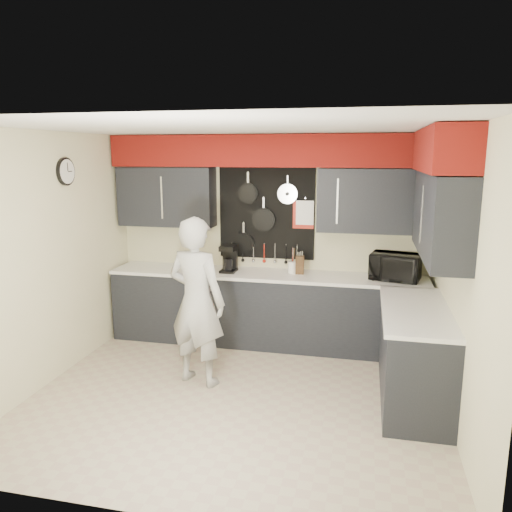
% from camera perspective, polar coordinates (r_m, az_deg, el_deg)
% --- Properties ---
extents(ground, '(4.00, 4.00, 0.00)m').
position_cam_1_polar(ground, '(5.16, -2.24, -15.68)').
color(ground, '#B4A98C').
rests_on(ground, ground).
extents(back_wall_assembly, '(4.00, 0.36, 2.60)m').
position_cam_1_polar(back_wall_assembly, '(6.16, 1.53, 8.28)').
color(back_wall_assembly, beige).
rests_on(back_wall_assembly, ground).
extents(right_wall_assembly, '(0.36, 3.50, 2.60)m').
position_cam_1_polar(right_wall_assembly, '(4.76, 20.66, 5.75)').
color(right_wall_assembly, beige).
rests_on(right_wall_assembly, ground).
extents(left_wall_assembly, '(0.05, 3.50, 2.60)m').
position_cam_1_polar(left_wall_assembly, '(5.57, -22.58, 0.02)').
color(left_wall_assembly, beige).
rests_on(left_wall_assembly, ground).
extents(base_cabinets, '(3.95, 2.20, 0.92)m').
position_cam_1_polar(base_cabinets, '(5.92, 5.18, -7.24)').
color(base_cabinets, black).
rests_on(base_cabinets, ground).
extents(microwave, '(0.63, 0.49, 0.31)m').
position_cam_1_polar(microwave, '(6.04, 15.63, -1.19)').
color(microwave, black).
rests_on(microwave, base_cabinets).
extents(knife_block, '(0.11, 0.11, 0.22)m').
position_cam_1_polar(knife_block, '(6.13, 5.03, -1.02)').
color(knife_block, '#331F10').
rests_on(knife_block, base_cabinets).
extents(utensil_crock, '(0.11, 0.11, 0.14)m').
position_cam_1_polar(utensil_crock, '(6.18, 4.18, -1.29)').
color(utensil_crock, white).
rests_on(utensil_crock, base_cabinets).
extents(coffee_maker, '(0.19, 0.23, 0.34)m').
position_cam_1_polar(coffee_maker, '(6.22, -3.10, -0.21)').
color(coffee_maker, black).
rests_on(coffee_maker, base_cabinets).
extents(person, '(0.73, 0.57, 1.76)m').
position_cam_1_polar(person, '(5.17, -6.79, -5.20)').
color(person, '#B2B3B0').
rests_on(person, ground).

